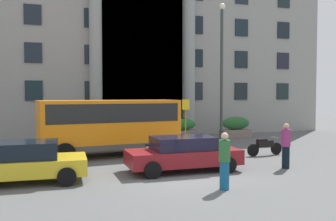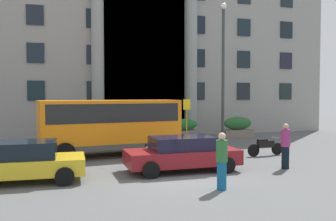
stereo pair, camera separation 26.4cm
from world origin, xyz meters
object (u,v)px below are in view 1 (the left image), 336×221
object	(u,v)px
hedge_planter_entrance_left	(66,130)
pedestrian_man_crossing	(224,161)
hedge_planter_west	(183,129)
lamppost_plaza_centre	(222,63)
parked_hatchback_near	(23,162)
scooter_by_planter	(264,146)
orange_minibus	(110,123)
white_taxi_kerbside	(183,153)
pedestrian_woman_with_bag	(286,146)
hedge_planter_entrance_right	(236,128)
bus_stop_sign	(186,117)
motorcycle_far_end	(155,152)

from	to	relation	value
hedge_planter_entrance_left	pedestrian_man_crossing	world-z (taller)	pedestrian_man_crossing
hedge_planter_west	lamppost_plaza_centre	world-z (taller)	lamppost_plaza_centre
parked_hatchback_near	pedestrian_man_crossing	world-z (taller)	pedestrian_man_crossing
parked_hatchback_near	scooter_by_planter	size ratio (longest dim) A/B	2.13
orange_minibus	parked_hatchback_near	bearing A→B (deg)	-135.52
parked_hatchback_near	white_taxi_kerbside	bearing A→B (deg)	3.22
orange_minibus	pedestrian_woman_with_bag	size ratio (longest dim) A/B	3.75
pedestrian_woman_with_bag	pedestrian_man_crossing	size ratio (longest dim) A/B	1.01
hedge_planter_entrance_left	lamppost_plaza_centre	xyz separation A→B (m)	(9.25, -2.57, 4.14)
hedge_planter_entrance_right	pedestrian_woman_with_bag	bearing A→B (deg)	-107.56
hedge_planter_west	scooter_by_planter	size ratio (longest dim) A/B	0.95
orange_minibus	bus_stop_sign	world-z (taller)	same
pedestrian_man_crossing	hedge_planter_entrance_right	bearing A→B (deg)	-29.80
parked_hatchback_near	scooter_by_planter	world-z (taller)	parked_hatchback_near
orange_minibus	pedestrian_man_crossing	xyz separation A→B (m)	(2.45, -7.48, -0.71)
hedge_planter_entrance_left	orange_minibus	bearing A→B (deg)	-70.51
bus_stop_sign	lamppost_plaza_centre	distance (m)	4.25
white_taxi_kerbside	scooter_by_planter	distance (m)	5.52
orange_minibus	parked_hatchback_near	size ratio (longest dim) A/B	1.63
bus_stop_sign	pedestrian_woman_with_bag	xyz separation A→B (m)	(1.58, -7.34, -0.75)
hedge_planter_entrance_right	white_taxi_kerbside	size ratio (longest dim) A/B	0.49
hedge_planter_entrance_right	parked_hatchback_near	size ratio (longest dim) A/B	0.51
scooter_by_planter	lamppost_plaza_centre	bearing A→B (deg)	84.22
hedge_planter_entrance_right	lamppost_plaza_centre	size ratio (longest dim) A/B	0.25
orange_minibus	hedge_planter_entrance_left	bearing A→B (deg)	102.63
hedge_planter_entrance_left	parked_hatchback_near	size ratio (longest dim) A/B	0.48
bus_stop_sign	motorcycle_far_end	xyz separation A→B (m)	(-3.11, -4.39, -1.22)
hedge_planter_entrance_right	lamppost_plaza_centre	bearing A→B (deg)	-135.37
bus_stop_sign	motorcycle_far_end	size ratio (longest dim) A/B	1.38
orange_minibus	bus_stop_sign	bearing A→B (deg)	16.87
motorcycle_far_end	scooter_by_planter	size ratio (longest dim) A/B	0.99
parked_hatchback_near	lamppost_plaza_centre	xyz separation A→B (m)	(11.01, 7.32, 4.23)
scooter_by_planter	parked_hatchback_near	bearing A→B (deg)	-172.34
white_taxi_kerbside	scooter_by_planter	xyz separation A→B (m)	(5.05, 2.20, -0.24)
bus_stop_sign	lamppost_plaza_centre	size ratio (longest dim) A/B	0.32
white_taxi_kerbside	parked_hatchback_near	xyz separation A→B (m)	(-5.83, -0.10, 0.01)
hedge_planter_entrance_right	pedestrian_woman_with_bag	world-z (taller)	pedestrian_woman_with_bag
orange_minibus	hedge_planter_entrance_right	bearing A→B (deg)	20.39
white_taxi_kerbside	pedestrian_man_crossing	xyz separation A→B (m)	(0.27, -3.03, 0.22)
hedge_planter_entrance_right	orange_minibus	bearing A→B (deg)	-152.75
white_taxi_kerbside	motorcycle_far_end	distance (m)	2.23
hedge_planter_entrance_right	pedestrian_man_crossing	bearing A→B (deg)	-119.75
hedge_planter_entrance_left	motorcycle_far_end	xyz separation A→B (m)	(3.51, -7.65, -0.35)
hedge_planter_west	hedge_planter_entrance_left	bearing A→B (deg)	178.02
orange_minibus	bus_stop_sign	xyz separation A→B (m)	(4.73, 2.08, 0.05)
pedestrian_man_crossing	lamppost_plaza_centre	size ratio (longest dim) A/B	0.21
white_taxi_kerbside	pedestrian_man_crossing	world-z (taller)	pedestrian_man_crossing
hedge_planter_west	hedge_planter_entrance_left	xyz separation A→B (m)	(-7.54, 0.26, 0.14)
hedge_planter_west	scooter_by_planter	xyz separation A→B (m)	(1.58, -7.33, -0.21)
pedestrian_man_crossing	parked_hatchback_near	bearing A→B (deg)	64.31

